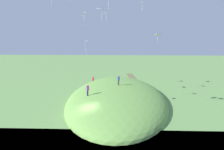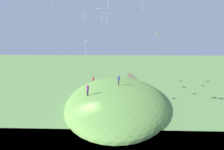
{
  "view_description": "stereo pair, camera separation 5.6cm",
  "coord_description": "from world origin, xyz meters",
  "px_view_note": "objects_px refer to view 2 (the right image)",
  "views": [
    {
      "loc": [
        -29.29,
        -4.36,
        11.85
      ],
      "look_at": [
        3.63,
        -3.15,
        5.43
      ],
      "focal_mm": 37.66,
      "sensor_mm": 36.0,
      "label": 1
    },
    {
      "loc": [
        -29.29,
        -4.41,
        11.85
      ],
      "look_at": [
        3.63,
        -3.15,
        5.43
      ],
      "focal_mm": 37.66,
      "sensor_mm": 36.0,
      "label": 2
    }
  ],
  "objects_px": {
    "kite_0": "(142,3)",
    "person_with_child": "(119,79)",
    "kite_4": "(87,42)",
    "kite_14": "(83,16)",
    "person_on_hilltop": "(88,89)",
    "kite_10": "(106,14)",
    "kite_9": "(101,9)",
    "kite_8": "(86,13)",
    "kite_11": "(158,35)",
    "person_near_shore": "(93,79)"
  },
  "relations": [
    {
      "from": "person_near_shore",
      "to": "kite_14",
      "type": "relative_size",
      "value": 0.94
    },
    {
      "from": "kite_10",
      "to": "kite_0",
      "type": "bearing_deg",
      "value": -93.59
    },
    {
      "from": "kite_9",
      "to": "person_on_hilltop",
      "type": "bearing_deg",
      "value": 43.08
    },
    {
      "from": "person_near_shore",
      "to": "kite_10",
      "type": "distance_m",
      "value": 16.63
    },
    {
      "from": "kite_4",
      "to": "kite_14",
      "type": "relative_size",
      "value": 1.13
    },
    {
      "from": "kite_11",
      "to": "kite_14",
      "type": "bearing_deg",
      "value": 85.1
    },
    {
      "from": "person_on_hilltop",
      "to": "kite_10",
      "type": "height_order",
      "value": "kite_10"
    },
    {
      "from": "person_on_hilltop",
      "to": "kite_0",
      "type": "distance_m",
      "value": 16.74
    },
    {
      "from": "person_on_hilltop",
      "to": "kite_14",
      "type": "relative_size",
      "value": 0.95
    },
    {
      "from": "kite_10",
      "to": "kite_4",
      "type": "bearing_deg",
      "value": 161.35
    },
    {
      "from": "kite_4",
      "to": "kite_10",
      "type": "xyz_separation_m",
      "value": [
        7.05,
        -2.38,
        4.39
      ]
    },
    {
      "from": "person_near_shore",
      "to": "kite_14",
      "type": "height_order",
      "value": "kite_14"
    },
    {
      "from": "kite_9",
      "to": "kite_14",
      "type": "height_order",
      "value": "kite_9"
    },
    {
      "from": "kite_4",
      "to": "kite_14",
      "type": "xyz_separation_m",
      "value": [
        6.09,
        1.35,
        3.97
      ]
    },
    {
      "from": "kite_0",
      "to": "kite_11",
      "type": "bearing_deg",
      "value": -122.36
    },
    {
      "from": "kite_0",
      "to": "kite_8",
      "type": "height_order",
      "value": "kite_0"
    },
    {
      "from": "kite_9",
      "to": "kite_11",
      "type": "bearing_deg",
      "value": -49.84
    },
    {
      "from": "person_with_child",
      "to": "kite_14",
      "type": "relative_size",
      "value": 0.91
    },
    {
      "from": "person_on_hilltop",
      "to": "kite_11",
      "type": "xyz_separation_m",
      "value": [
        4.83,
        -10.95,
        7.87
      ]
    },
    {
      "from": "kite_0",
      "to": "person_with_child",
      "type": "bearing_deg",
      "value": 110.89
    },
    {
      "from": "kite_0",
      "to": "kite_4",
      "type": "bearing_deg",
      "value": 128.61
    },
    {
      "from": "kite_8",
      "to": "kite_11",
      "type": "relative_size",
      "value": 0.94
    },
    {
      "from": "kite_8",
      "to": "kite_11",
      "type": "height_order",
      "value": "kite_8"
    },
    {
      "from": "person_with_child",
      "to": "kite_10",
      "type": "xyz_separation_m",
      "value": [
        1.82,
        2.2,
        10.83
      ]
    },
    {
      "from": "person_with_child",
      "to": "kite_10",
      "type": "relative_size",
      "value": 1.1
    },
    {
      "from": "kite_11",
      "to": "kite_14",
      "type": "relative_size",
      "value": 0.74
    },
    {
      "from": "kite_9",
      "to": "kite_4",
      "type": "bearing_deg",
      "value": 45.43
    },
    {
      "from": "person_on_hilltop",
      "to": "person_near_shore",
      "type": "xyz_separation_m",
      "value": [
        16.17,
        1.11,
        -2.03
      ]
    },
    {
      "from": "kite_4",
      "to": "person_on_hilltop",
      "type": "bearing_deg",
      "value": 5.27
    },
    {
      "from": "person_on_hilltop",
      "to": "kite_9",
      "type": "xyz_separation_m",
      "value": [
        -2.47,
        -2.31,
        11.33
      ]
    },
    {
      "from": "person_with_child",
      "to": "kite_11",
      "type": "xyz_separation_m",
      "value": [
        -0.19,
        -6.35,
        7.43
      ]
    },
    {
      "from": "person_near_shore",
      "to": "kite_4",
      "type": "bearing_deg",
      "value": 130.39
    },
    {
      "from": "person_near_shore",
      "to": "kite_9",
      "type": "xyz_separation_m",
      "value": [
        -18.63,
        -3.42,
        13.35
      ]
    },
    {
      "from": "person_on_hilltop",
      "to": "kite_0",
      "type": "relative_size",
      "value": 1.28
    },
    {
      "from": "kite_8",
      "to": "kite_10",
      "type": "height_order",
      "value": "kite_8"
    },
    {
      "from": "kite_4",
      "to": "kite_10",
      "type": "distance_m",
      "value": 8.64
    },
    {
      "from": "kite_8",
      "to": "person_on_hilltop",
      "type": "bearing_deg",
      "value": -171.33
    },
    {
      "from": "person_with_child",
      "to": "person_on_hilltop",
      "type": "bearing_deg",
      "value": 57.38
    },
    {
      "from": "kite_9",
      "to": "kite_14",
      "type": "bearing_deg",
      "value": 23.54
    },
    {
      "from": "person_on_hilltop",
      "to": "person_with_child",
      "type": "bearing_deg",
      "value": 36.02
    },
    {
      "from": "kite_10",
      "to": "kite_14",
      "type": "xyz_separation_m",
      "value": [
        -0.95,
        3.73,
        -0.43
      ]
    },
    {
      "from": "person_with_child",
      "to": "kite_11",
      "type": "bearing_deg",
      "value": -171.84
    },
    {
      "from": "kite_4",
      "to": "kite_11",
      "type": "distance_m",
      "value": 12.07
    },
    {
      "from": "person_on_hilltop",
      "to": "kite_10",
      "type": "xyz_separation_m",
      "value": [
        6.83,
        -2.4,
        11.28
      ]
    },
    {
      "from": "person_on_hilltop",
      "to": "kite_4",
      "type": "bearing_deg",
      "value": -96.22
    },
    {
      "from": "person_with_child",
      "to": "kite_10",
      "type": "distance_m",
      "value": 11.2
    },
    {
      "from": "person_with_child",
      "to": "kite_4",
      "type": "distance_m",
      "value": 9.47
    },
    {
      "from": "kite_4",
      "to": "person_near_shore",
      "type": "bearing_deg",
      "value": 3.95
    },
    {
      "from": "kite_8",
      "to": "kite_14",
      "type": "xyz_separation_m",
      "value": [
        -5.34,
        -0.38,
        -0.92
      ]
    },
    {
      "from": "person_on_hilltop",
      "to": "kite_4",
      "type": "distance_m",
      "value": 6.89
    }
  ]
}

